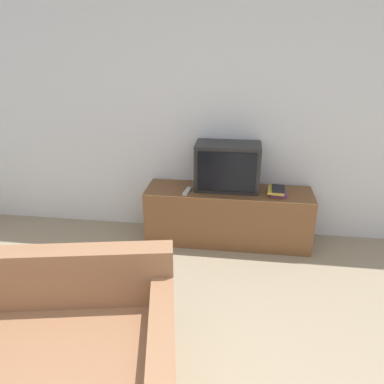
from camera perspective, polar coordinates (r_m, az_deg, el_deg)
name	(u,v)px	position (r m, az deg, el deg)	size (l,w,h in m)	color
wall_back	(214,114)	(3.91, 3.45, 11.82)	(9.00, 0.06, 2.60)	silver
tv_stand	(228,216)	(3.95, 5.46, -3.65)	(1.69, 0.47, 0.58)	brown
television	(227,167)	(3.80, 5.43, 3.89)	(0.65, 0.35, 0.48)	black
couch	(18,363)	(2.60, -24.93, -22.52)	(1.98, 1.29, 0.81)	#8C6042
book_stack	(277,191)	(3.79, 12.89, 0.13)	(0.19, 0.22, 0.08)	#7A3884
remote_on_stand	(187,191)	(3.77, -0.75, 0.12)	(0.07, 0.19, 0.02)	#B7B7B7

